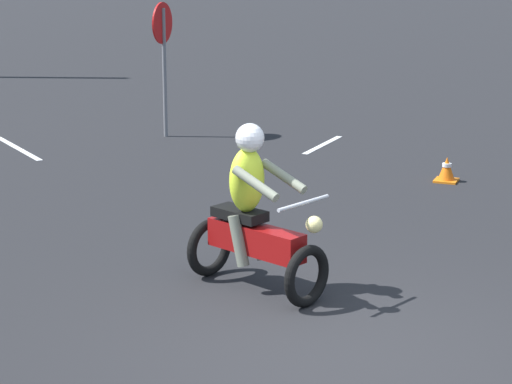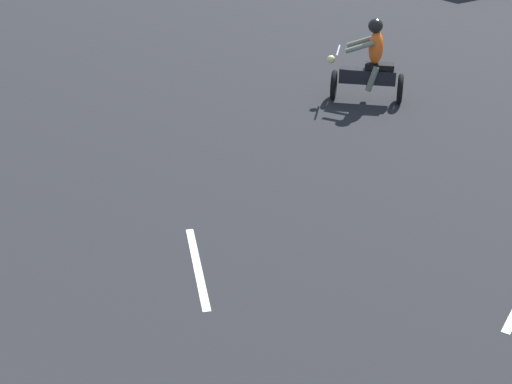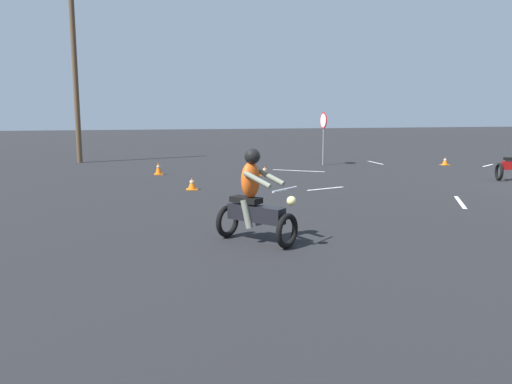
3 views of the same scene
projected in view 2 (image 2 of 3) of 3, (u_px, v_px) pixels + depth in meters
motorcycle_rider_background at (370, 66)px, 13.85m from camera, size 1.47×1.33×1.66m
lane_stripe_nw at (197, 267)px, 8.95m from camera, size 1.66×1.04×0.01m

